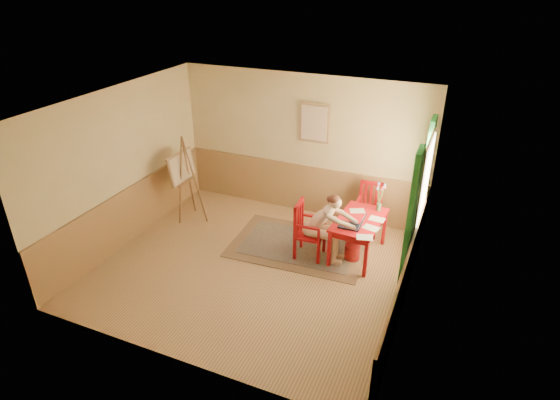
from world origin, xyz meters
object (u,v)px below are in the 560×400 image
at_px(laptop, 354,225).
at_px(table, 359,224).
at_px(chair_left, 307,230).
at_px(figure, 324,224).
at_px(chair_back, 368,209).
at_px(easel, 184,171).

bearing_deg(laptop, table, 86.11).
relative_size(table, laptop, 2.97).
xyz_separation_m(chair_left, figure, (0.29, 0.01, 0.18)).
bearing_deg(chair_back, table, -87.71).
relative_size(figure, easel, 0.73).
xyz_separation_m(chair_back, figure, (-0.48, -1.21, 0.20)).
bearing_deg(table, chair_back, 92.29).
distance_m(chair_back, laptop, 1.21).
bearing_deg(figure, chair_left, -178.09).
bearing_deg(table, easel, 179.85).
bearing_deg(laptop, chair_left, -176.55).
xyz_separation_m(table, laptop, (-0.02, -0.31, 0.14)).
bearing_deg(chair_left, table, 23.97).
height_order(table, laptop, laptop).
distance_m(chair_left, easel, 2.75).
relative_size(chair_left, easel, 0.59).
bearing_deg(laptop, chair_back, 90.66).
bearing_deg(chair_left, laptop, 3.45).
bearing_deg(easel, laptop, -5.26).
xyz_separation_m(laptop, easel, (-3.46, 0.32, 0.25)).
relative_size(chair_left, figure, 0.82).
bearing_deg(laptop, figure, -175.63).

